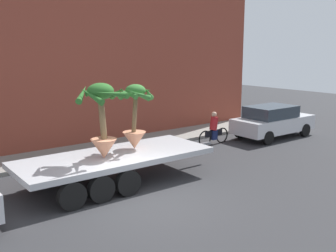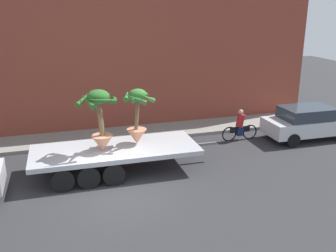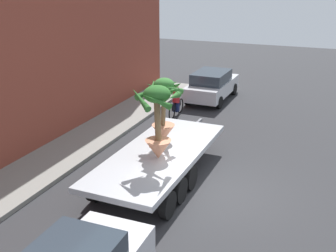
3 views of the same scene
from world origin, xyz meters
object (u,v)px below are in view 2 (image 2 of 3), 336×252
Objects in this scene: parked_car at (309,122)px; cyclist at (240,126)px; potted_palm_rear at (137,115)px; flatbed_trailer at (109,153)px; potted_palm_middle at (100,117)px.

cyclist is at bearing 166.75° from parked_car.
cyclist is at bearing 17.11° from potted_palm_rear.
cyclist reaches higher than flatbed_trailer.
parked_car is at bearing 6.52° from flatbed_trailer.
parked_car reaches higher than cyclist.
potted_palm_middle is 10.27m from parked_car.
parked_car is (3.26, -0.77, 0.16)m from cyclist.
cyclist is (6.82, 2.08, -1.63)m from potted_palm_middle.
potted_palm_middle is 1.28× the size of cyclist.
cyclist is at bearing 16.10° from flatbed_trailer.
cyclist is 0.42× the size of parked_car.
potted_palm_middle is 7.32m from cyclist.
potted_palm_middle is 0.53× the size of parked_car.
flatbed_trailer is 1.56m from potted_palm_middle.
cyclist is (5.35, 1.65, -1.49)m from potted_palm_rear.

